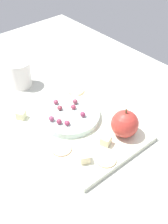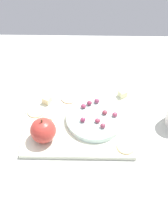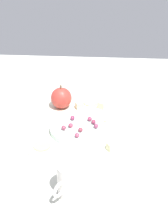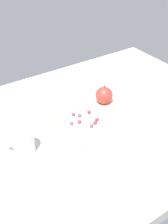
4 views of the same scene
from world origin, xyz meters
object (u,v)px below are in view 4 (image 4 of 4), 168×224
Objects in this scene: grape_4 at (97,119)px; cheese_cube_0 at (112,108)px; grape_6 at (73,114)px; cracker_1 at (126,111)px; cup at (23,142)px; apple_whole at (104,95)px; grape_1 at (91,126)px; grape_0 at (89,112)px; serving_dish at (84,121)px; cracker_0 at (52,117)px; grape_5 at (95,122)px; platter at (94,120)px; cheese_cube_1 at (127,117)px; cracker_2 at (116,127)px; cheese_cube_2 at (79,144)px; grape_2 at (80,115)px; grape_7 at (79,122)px; grape_3 at (71,123)px.

cheese_cube_0 is at bearing -158.61° from grape_4.
grape_6 is (16.47, -3.36, 1.37)cm from cheese_cube_0.
cracker_1 is 43.48cm from cup.
apple_whole is 4.59× the size of grape_1.
apple_whole is 1.42× the size of cracker_1.
grape_0 reaches higher than cheese_cube_0.
serving_dish reaches higher than cracker_1.
cracker_0 is 3.23× the size of grape_5.
cheese_cube_1 reaches higher than platter.
cracker_2 is 3.23× the size of grape_4.
cracker_1 is at bearing 166.03° from platter.
grape_1 reaches higher than cheese_cube_2.
cup is at bearing 10.90° from apple_whole.
cracker_1 is 14.91cm from grape_4.
grape_5 is (-10.58, -5.58, 1.37)cm from cheese_cube_2.
apple_whole is 4.59× the size of grape_2.
serving_dish is (4.83, 0.26, 1.60)cm from platter.
grape_7 is (6.49, 3.06, -0.07)cm from grape_0.
grape_6 is at bearing -33.02° from cheese_cube_1.
cheese_cube_1 is at bearing 144.63° from cracker_0.
grape_5 is at bearing 114.06° from grape_6.
cheese_cube_2 is at bearing 44.74° from grape_0.
grape_7 is at bearing 9.70° from platter.
cracker_0 is 3.23× the size of grape_2.
grape_1 is 5.16cm from grape_7.
grape_1 reaches higher than grape_2.
grape_2 is at bearing 17.50° from apple_whole.
grape_4 is (-3.47, 3.47, 1.57)cm from serving_dish.
grape_3 reaches higher than serving_dish.
grape_5 is (12.93, 11.77, -1.14)cm from apple_whole.
grape_3 is 1.00× the size of grape_4.
grape_3 is at bearing -178.90° from cup.
grape_3 is (20.96, -6.88, 1.34)cm from cheese_cube_1.
cup is at bearing -5.63° from grape_4.
grape_0 is 1.00× the size of grape_4.
platter is 3.43× the size of cup.
grape_1 is 2.43cm from grape_5.
grape_4 is at bearing 69.90° from platter.
grape_4 is at bearing 174.37° from cup.
grape_3 reaches higher than platter.
grape_1 is (15.20, 12.66, -1.12)cm from apple_whole.
cracker_0 is at bearing -25.37° from cracker_1.
cheese_cube_0 is at bearing -43.33° from cracker_1.
platter is at bearing -177.09° from grape_3.
cracker_0 is at bearing -43.38° from grape_2.
cracker_0 and cracker_2 have the same top height.
grape_1 is (-8.16, 15.38, 2.36)cm from cracker_0.
cheese_cube_0 is at bearing -156.64° from grape_1.
apple_whole is 15.33cm from grape_4.
grape_3 is 1.00× the size of grape_7.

